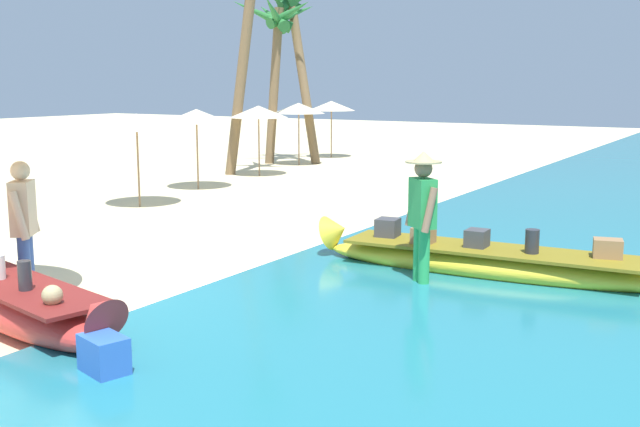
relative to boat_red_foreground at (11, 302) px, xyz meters
name	(u,v)px	position (x,y,z in m)	size (l,w,h in m)	color
ground_plane	(57,307)	(-0.20, 0.75, -0.28)	(80.00, 80.00, 0.00)	beige
boat_red_foreground	(11,302)	(0.00, 0.00, 0.00)	(3.92, 1.49, 0.80)	red
boat_yellow_midground	(489,261)	(3.64, 4.45, -0.03)	(4.88, 1.09, 0.74)	yellow
person_vendor_hatted	(422,211)	(3.07, 3.58, 0.71)	(0.55, 0.51, 1.72)	green
person_tourist_customer	(24,223)	(-0.73, 0.78, 0.64)	(0.49, 0.57, 1.65)	#3D5BA8
parasol_row_0	(136,122)	(-4.47, 6.50, 1.46)	(1.60, 1.60, 1.91)	#8E6B47
parasol_row_1	(196,116)	(-5.13, 9.16, 1.46)	(1.60, 1.60, 1.91)	#8E6B47
parasol_row_2	(259,112)	(-5.38, 12.04, 1.46)	(1.60, 1.60, 1.91)	#8E6B47
parasol_row_3	(299,108)	(-5.94, 14.94, 1.46)	(1.60, 1.60, 1.91)	#8E6B47
parasol_row_4	(331,106)	(-6.27, 17.50, 1.46)	(1.60, 1.60, 1.91)	#8E6B47
palm_tree_tall_inland	(277,32)	(-6.71, 14.92, 3.76)	(2.52, 3.00, 5.11)	brown
palm_tree_leaning_seaward	(293,17)	(-6.51, 15.55, 4.24)	(2.76, 2.58, 5.75)	brown
cooler_box	(104,360)	(1.95, -0.57, -0.08)	(0.43, 0.29, 0.42)	blue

